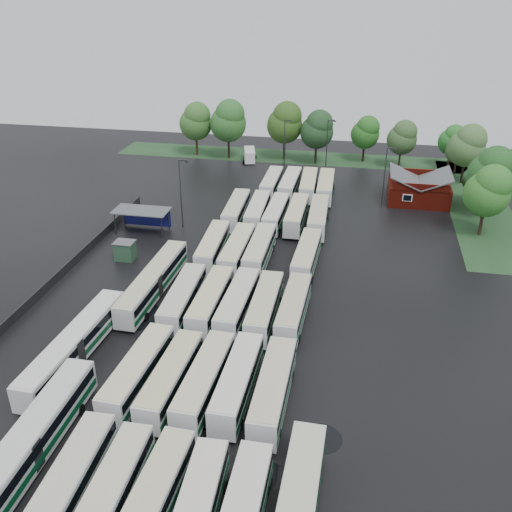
# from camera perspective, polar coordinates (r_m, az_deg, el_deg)

# --- Properties ---
(ground) EXTENTS (160.00, 160.00, 0.00)m
(ground) POSITION_cam_1_polar(r_m,az_deg,el_deg) (64.34, -3.83, -6.52)
(ground) COLOR black
(ground) RESTS_ON ground
(brick_building) EXTENTS (10.07, 8.60, 5.39)m
(brick_building) POSITION_cam_1_polar(r_m,az_deg,el_deg) (100.84, 15.93, 6.25)
(brick_building) COLOR maroon
(brick_building) RESTS_ON ground
(wash_shed) EXTENTS (8.20, 4.20, 3.58)m
(wash_shed) POSITION_cam_1_polar(r_m,az_deg,el_deg) (86.68, -11.28, 4.28)
(wash_shed) COLOR #2D2D30
(wash_shed) RESTS_ON ground
(utility_hut) EXTENTS (2.70, 2.20, 2.62)m
(utility_hut) POSITION_cam_1_polar(r_m,az_deg,el_deg) (79.08, -12.97, 0.56)
(utility_hut) COLOR #23452C
(utility_hut) RESTS_ON ground
(grass_strip_north) EXTENTS (80.00, 10.00, 0.01)m
(grass_strip_north) POSITION_cam_1_polar(r_m,az_deg,el_deg) (122.58, 4.83, 9.78)
(grass_strip_north) COLOR #1E411F
(grass_strip_north) RESTS_ON ground
(grass_strip_east) EXTENTS (10.00, 50.00, 0.01)m
(grass_strip_east) POSITION_cam_1_polar(r_m,az_deg,el_deg) (102.91, 21.35, 4.72)
(grass_strip_east) COLOR #1E411F
(grass_strip_east) RESTS_ON ground
(west_fence) EXTENTS (0.10, 50.00, 1.20)m
(west_fence) POSITION_cam_1_polar(r_m,az_deg,el_deg) (78.32, -18.25, -1.00)
(west_fence) COLOR #2D2D30
(west_fence) RESTS_ON ground
(bus_r0c0) EXTENTS (2.97, 12.12, 3.35)m
(bus_r0c0) POSITION_cam_1_polar(r_m,az_deg,el_deg) (46.34, -18.14, -20.86)
(bus_r0c0) COLOR silver
(bus_r0c0) RESTS_ON ground
(bus_r0c1) EXTENTS (2.71, 11.72, 3.25)m
(bus_r0c1) POSITION_cam_1_polar(r_m,az_deg,el_deg) (44.97, -14.32, -22.15)
(bus_r0c1) COLOR silver
(bus_r0c1) RESTS_ON ground
(bus_r0c2) EXTENTS (2.86, 11.85, 3.28)m
(bus_r0c2) POSITION_cam_1_polar(r_m,az_deg,el_deg) (43.99, -10.30, -23.02)
(bus_r0c2) COLOR silver
(bus_r0c2) RESTS_ON ground
(bus_r1c0) EXTENTS (3.15, 12.20, 3.37)m
(bus_r1c0) POSITION_cam_1_polar(r_m,az_deg,el_deg) (54.93, -11.70, -11.26)
(bus_r1c0) COLOR silver
(bus_r1c0) RESTS_ON ground
(bus_r1c1) EXTENTS (2.89, 11.89, 3.29)m
(bus_r1c1) POSITION_cam_1_polar(r_m,az_deg,el_deg) (53.71, -8.51, -12.00)
(bus_r1c1) COLOR silver
(bus_r1c1) RESTS_ON ground
(bus_r1c2) EXTENTS (2.94, 12.11, 3.35)m
(bus_r1c2) POSITION_cam_1_polar(r_m,az_deg,el_deg) (53.05, -5.17, -12.29)
(bus_r1c2) COLOR silver
(bus_r1c2) RESTS_ON ground
(bus_r1c3) EXTENTS (2.63, 11.95, 3.32)m
(bus_r1c3) POSITION_cam_1_polar(r_m,az_deg,el_deg) (52.74, -1.87, -12.47)
(bus_r1c3) COLOR silver
(bus_r1c3) RESTS_ON ground
(bus_r1c4) EXTENTS (2.65, 12.23, 3.40)m
(bus_r1c4) POSITION_cam_1_polar(r_m,az_deg,el_deg) (51.88, 1.73, -13.17)
(bus_r1c4) COLOR silver
(bus_r1c4) RESTS_ON ground
(bus_r2c0) EXTENTS (2.98, 12.16, 3.36)m
(bus_r2c0) POSITION_cam_1_polar(r_m,az_deg,el_deg) (65.36, -7.33, -4.22)
(bus_r2c0) COLOR silver
(bus_r2c0) RESTS_ON ground
(bus_r2c1) EXTENTS (2.59, 12.07, 3.36)m
(bus_r2c1) POSITION_cam_1_polar(r_m,az_deg,el_deg) (64.53, -4.54, -4.51)
(bus_r2c1) COLOR silver
(bus_r2c1) RESTS_ON ground
(bus_r2c2) EXTENTS (2.80, 12.20, 3.38)m
(bus_r2c2) POSITION_cam_1_polar(r_m,az_deg,el_deg) (63.88, -1.85, -4.76)
(bus_r2c2) COLOR silver
(bus_r2c2) RESTS_ON ground
(bus_r2c3) EXTENTS (2.68, 12.04, 3.34)m
(bus_r2c3) POSITION_cam_1_polar(r_m,az_deg,el_deg) (63.25, 0.85, -5.12)
(bus_r2c3) COLOR silver
(bus_r2c3) RESTS_ON ground
(bus_r2c4) EXTENTS (2.72, 11.82, 3.28)m
(bus_r2c4) POSITION_cam_1_polar(r_m,az_deg,el_deg) (63.20, 3.77, -5.25)
(bus_r2c4) COLOR silver
(bus_r2c4) RESTS_ON ground
(bus_r3c0) EXTENTS (3.12, 12.06, 3.33)m
(bus_r3c0) POSITION_cam_1_polar(r_m,az_deg,el_deg) (77.18, -4.34, 0.95)
(bus_r3c0) COLOR silver
(bus_r3c0) RESTS_ON ground
(bus_r3c1) EXTENTS (2.60, 12.14, 3.38)m
(bus_r3c1) POSITION_cam_1_polar(r_m,az_deg,el_deg) (75.89, -1.88, 0.58)
(bus_r3c1) COLOR silver
(bus_r3c1) RESTS_ON ground
(bus_r3c2) EXTENTS (2.67, 12.17, 3.38)m
(bus_r3c2) POSITION_cam_1_polar(r_m,az_deg,el_deg) (75.82, 0.37, 0.57)
(bus_r3c2) COLOR silver
(bus_r3c2) RESTS_ON ground
(bus_r3c4) EXTENTS (2.87, 12.05, 3.34)m
(bus_r3c4) POSITION_cam_1_polar(r_m,az_deg,el_deg) (74.70, 5.08, 0.02)
(bus_r3c4) COLOR silver
(bus_r3c4) RESTS_ON ground
(bus_r4c0) EXTENTS (3.05, 12.07, 3.33)m
(bus_r4c0) POSITION_cam_1_polar(r_m,az_deg,el_deg) (89.15, -1.99, 4.62)
(bus_r4c0) COLOR silver
(bus_r4c0) RESTS_ON ground
(bus_r4c1) EXTENTS (2.96, 11.94, 3.30)m
(bus_r4c1) POSITION_cam_1_polar(r_m,az_deg,el_deg) (88.63, 0.15, 4.49)
(bus_r4c1) COLOR silver
(bus_r4c1) RESTS_ON ground
(bus_r4c2) EXTENTS (2.61, 11.70, 3.25)m
(bus_r4c2) POSITION_cam_1_polar(r_m,az_deg,el_deg) (87.87, 2.01, 4.25)
(bus_r4c2) COLOR silver
(bus_r4c2) RESTS_ON ground
(bus_r4c3) EXTENTS (2.54, 11.87, 3.30)m
(bus_r4c3) POSITION_cam_1_polar(r_m,az_deg,el_deg) (87.52, 4.07, 4.13)
(bus_r4c3) COLOR silver
(bus_r4c3) RESTS_ON ground
(bus_r4c4) EXTENTS (3.01, 12.34, 3.41)m
(bus_r4c4) POSITION_cam_1_polar(r_m,az_deg,el_deg) (86.88, 6.24, 3.90)
(bus_r4c4) COLOR silver
(bus_r4c4) RESTS_ON ground
(bus_r5c1) EXTENTS (2.56, 11.65, 3.24)m
(bus_r5c1) POSITION_cam_1_polar(r_m,az_deg,el_deg) (101.15, 1.57, 7.29)
(bus_r5c1) COLOR silver
(bus_r5c1) RESTS_ON ground
(bus_r5c2) EXTENTS (2.64, 12.09, 3.36)m
(bus_r5c2) POSITION_cam_1_polar(r_m,az_deg,el_deg) (100.45, 3.41, 7.15)
(bus_r5c2) COLOR silver
(bus_r5c2) RESTS_ON ground
(bus_r5c3) EXTENTS (3.08, 12.09, 3.34)m
(bus_r5c3) POSITION_cam_1_polar(r_m,az_deg,el_deg) (100.39, 5.26, 7.07)
(bus_r5c3) COLOR silver
(bus_r5c3) RESTS_ON ground
(bus_r5c4) EXTENTS (2.97, 12.24, 3.39)m
(bus_r5c4) POSITION_cam_1_polar(r_m,az_deg,el_deg) (99.91, 6.97, 6.90)
(bus_r5c4) COLOR silver
(bus_r5c4) RESTS_ON ground
(artic_bus_west_a) EXTENTS (2.76, 18.41, 3.41)m
(artic_bus_west_a) POSITION_cam_1_polar(r_m,az_deg,el_deg) (50.19, -21.71, -17.09)
(artic_bus_west_a) COLOR silver
(artic_bus_west_a) RESTS_ON ground
(artic_bus_west_b) EXTENTS (2.92, 17.69, 3.27)m
(artic_bus_west_b) POSITION_cam_1_polar(r_m,az_deg,el_deg) (69.50, -10.22, -2.49)
(artic_bus_west_b) COLOR silver
(artic_bus_west_b) RESTS_ON ground
(artic_bus_west_c) EXTENTS (3.28, 17.73, 3.27)m
(artic_bus_west_c) POSITION_cam_1_polar(r_m,az_deg,el_deg) (60.04, -17.70, -8.49)
(artic_bus_west_c) COLOR silver
(artic_bus_west_c) RESTS_ON ground
(minibus) EXTENTS (3.35, 6.03, 2.49)m
(minibus) POSITION_cam_1_polar(r_m,az_deg,el_deg) (119.43, -0.65, 10.11)
(minibus) COLOR white
(minibus) RESTS_ON ground
(tree_north_0) EXTENTS (6.83, 6.83, 11.32)m
(tree_north_0) POSITION_cam_1_polar(r_m,az_deg,el_deg) (122.80, -6.00, 13.28)
(tree_north_0) COLOR #3C2915
(tree_north_0) RESTS_ON ground
(tree_north_1) EXTENTS (7.45, 7.45, 12.34)m
(tree_north_1) POSITION_cam_1_polar(r_m,az_deg,el_deg) (119.85, -2.74, 13.39)
(tree_north_1) COLOR black
(tree_north_1) RESTS_ON ground
(tree_north_2) EXTENTS (7.30, 7.30, 12.08)m
(tree_north_2) POSITION_cam_1_polar(r_m,az_deg,el_deg) (119.09, 2.97, 13.21)
(tree_north_2) COLOR black
(tree_north_2) RESTS_ON ground
(tree_north_3) EXTENTS (6.65, 6.65, 11.02)m
(tree_north_3) POSITION_cam_1_polar(r_m,az_deg,el_deg) (116.87, 6.19, 12.50)
(tree_north_3) COLOR black
(tree_north_3) RESTS_ON ground
(tree_north_4) EXTENTS (5.76, 5.76, 9.54)m
(tree_north_4) POSITION_cam_1_polar(r_m,az_deg,el_deg) (119.95, 10.95, 12.07)
(tree_north_4) COLOR black
(tree_north_4) RESTS_ON ground
(tree_north_5) EXTENTS (5.83, 5.83, 9.65)m
(tree_north_5) POSITION_cam_1_polar(r_m,az_deg,el_deg) (117.30, 14.47, 11.44)
(tree_north_5) COLOR #3C281B
(tree_north_5) RESTS_ON ground
(tree_north_6) EXTENTS (5.19, 5.19, 8.60)m
(tree_north_6) POSITION_cam_1_polar(r_m,az_deg,el_deg) (120.93, 19.06, 10.94)
(tree_north_6) COLOR #3A271A
(tree_north_6) RESTS_ON ground
(tree_east_0) EXTENTS (6.62, 6.62, 10.97)m
(tree_east_0) POSITION_cam_1_polar(r_m,az_deg,el_deg) (88.61, 22.27, 6.09)
(tree_east_0) COLOR #322119
(tree_east_0) RESTS_ON ground
(tree_east_1) EXTENTS (7.04, 7.04, 11.66)m
(tree_east_1) POSITION_cam_1_polar(r_m,az_deg,el_deg) (95.89, 22.53, 7.78)
(tree_east_1) COLOR #382612
(tree_east_1) RESTS_ON ground
(tree_east_2) EXTENTS (4.48, 4.44, 7.36)m
(tree_east_2) POSITION_cam_1_polar(r_m,az_deg,el_deg) (101.63, 21.26, 7.33)
(tree_east_2) COLOR black
(tree_east_2) RESTS_ON ground
(tree_east_3) EXTENTS (6.70, 6.70, 11.10)m
(tree_east_3) POSITION_cam_1_polar(r_m,az_deg,el_deg) (111.35, 20.46, 10.34)
(tree_east_3) COLOR black
(tree_east_3) RESTS_ON ground
(tree_east_4) EXTENTS (4.63, 4.63, 7.66)m
(tree_east_4) POSITION_cam_1_polar(r_m,az_deg,el_deg) (116.68, 19.62, 10.01)
(tree_east_4) COLOR #2D2217
(tree_east_4) RESTS_ON ground
(lamp_post_ne) EXTENTS (1.56, 0.30, 10.10)m
(lamp_post_ne) POSITION_cam_1_polar(r_m,az_deg,el_deg) (95.76, 12.83, 8.10)
(lamp_post_ne) COLOR #2D2D30
(lamp_post_ne) RESTS_ON ground
(lamp_post_nw) EXTENTS (1.64, 0.32, 10.64)m
(lamp_post_nw) POSITION_cam_1_polar(r_m,az_deg,el_deg) (86.11, -7.46, 6.70)
(lamp_post_nw) COLOR #2D2D30
(lamp_post_nw) RESTS_ON ground
(lamp_post_back_w) EXTENTS (1.53, 0.30, 9.94)m
(lamp_post_back_w) POSITION_cam_1_polar(r_m,az_deg,el_deg) (112.63, 2.94, 11.39)
(lamp_post_back_w) COLOR #2D2D30
(lamp_post_back_w) RESTS_ON ground
(lamp_post_back_e) EXTENTS (1.60, 0.31, 10.38)m
(lamp_post_back_e) POSITION_cam_1_polar(r_m,az_deg,el_deg) (111.51, 7.18, 11.20)
(lamp_post_back_e) COLOR #2D2D30
(lamp_post_back_e) RESTS_ON ground
(puddle_0) EXTENTS (6.26, 6.26, 0.01)m
(puddle_0) POSITION_cam_1_polar(r_m,az_deg,el_deg) (52.83, -13.45, -15.87)
(puddle_0) COLOR black
(puddle_0) RESTS_ON ground
(puddle_1) EXTENTS (2.81, 2.81, 0.01)m
(puddle_1) POSITION_cam_1_polar(r_m,az_deg,el_deg) (47.34, 1.31, -21.13)
(puddle_1) COLOR black
(puddle_1) RESTS_ON ground
(puddle_2) EXTENTS (6.25, 6.25, 0.01)m
(puddle_2) POSITION_cam_1_polar(r_m,az_deg,el_deg) (66.47, -11.90, -5.91)
(puddle_2) COLOR black
(puddle_2) RESTS_ON ground
(puddle_3) EXTENTS (4.83, 4.83, 0.01)m
(puddle_3) POSITION_cam_1_polar(r_m,az_deg,el_deg) (63.32, -0.33, -7.05)
(puddle_3) COLOR black
(puddle_3) RESTS_ON ground
(puddle_4) EXTENTS (3.62, 3.62, 0.01)m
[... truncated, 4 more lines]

